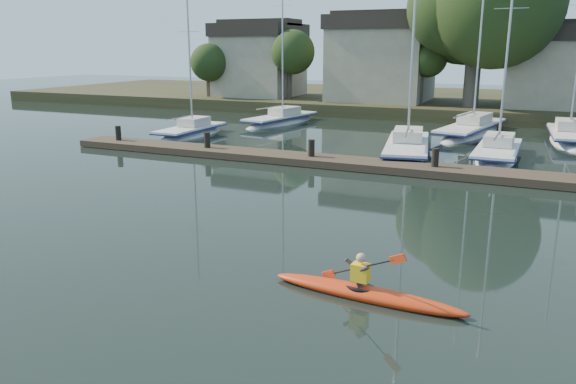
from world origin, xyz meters
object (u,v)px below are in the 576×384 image
at_px(kayak, 365,290).
at_px(sailboat_6, 471,137).
at_px(sailboat_2, 407,158).
at_px(sailboat_3, 496,162).
at_px(sailboat_5, 281,126).
at_px(sailboat_7, 568,145).
at_px(dock, 370,165).
at_px(sailboat_0, 191,139).

xyz_separation_m(kayak, sailboat_6, (-0.78, 27.03, -0.38)).
distance_m(sailboat_2, sailboat_3, 4.59).
relative_size(sailboat_5, sailboat_7, 1.06).
relative_size(sailboat_3, sailboat_7, 0.93).
relative_size(kayak, sailboat_7, 0.34).
bearing_deg(dock, sailboat_2, 80.61).
height_order(dock, sailboat_7, sailboat_7).
xyz_separation_m(sailboat_0, sailboat_6, (16.53, 8.18, -0.01)).
height_order(kayak, sailboat_7, sailboat_7).
bearing_deg(sailboat_6, sailboat_3, -63.82).
bearing_deg(dock, sailboat_3, 44.51).
height_order(sailboat_2, sailboat_5, sailboat_2).
bearing_deg(kayak, sailboat_6, 95.47).
bearing_deg(sailboat_6, sailboat_2, -93.92).
bearing_deg(sailboat_6, kayak, -77.54).
bearing_deg(sailboat_7, sailboat_0, -164.83).
distance_m(kayak, sailboat_2, 18.51).
bearing_deg(sailboat_0, sailboat_5, 70.40).
relative_size(dock, sailboat_7, 2.46).
relative_size(kayak, sailboat_5, 0.32).
distance_m(kayak, sailboat_3, 18.98).
height_order(sailboat_5, sailboat_6, sailboat_6).
distance_m(sailboat_3, sailboat_5, 17.80).
distance_m(sailboat_6, sailboat_7, 5.86).
xyz_separation_m(dock, sailboat_7, (8.88, 12.62, -0.41)).
bearing_deg(sailboat_7, sailboat_2, -138.46).
xyz_separation_m(sailboat_3, sailboat_6, (-2.23, 8.11, -0.01)).
distance_m(kayak, dock, 14.25).
bearing_deg(sailboat_3, sailboat_2, -170.82).
xyz_separation_m(kayak, dock, (-3.84, 13.72, 0.02)).
height_order(kayak, sailboat_3, sailboat_3).
height_order(dock, sailboat_6, sailboat_6).
bearing_deg(sailboat_7, sailboat_5, 175.40).
bearing_deg(kayak, sailboat_5, 122.32).
height_order(sailboat_0, sailboat_7, sailboat_7).
distance_m(sailboat_3, sailboat_7, 8.24).
distance_m(dock, sailboat_2, 4.60).
bearing_deg(sailboat_5, sailboat_2, -26.63).
height_order(dock, sailboat_0, sailboat_0).
height_order(sailboat_6, sailboat_7, sailboat_6).
bearing_deg(dock, sailboat_5, 129.34).
bearing_deg(sailboat_2, sailboat_7, 34.71).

